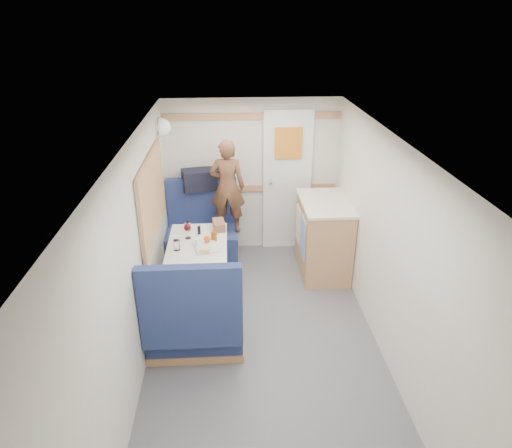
{
  "coord_description": "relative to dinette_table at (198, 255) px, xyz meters",
  "views": [
    {
      "loc": [
        -0.3,
        -3.32,
        2.93
      ],
      "look_at": [
        -0.03,
        0.9,
        0.96
      ],
      "focal_mm": 32.0,
      "sensor_mm": 36.0,
      "label": 1
    }
  ],
  "objects": [
    {
      "name": "ceiling",
      "position": [
        0.65,
        -1.0,
        1.43
      ],
      "size": [
        4.5,
        4.5,
        0.0
      ],
      "primitive_type": "plane",
      "rotation": [
        3.14,
        0.0,
        0.0
      ],
      "color": "silver",
      "rests_on": "wall_back"
    },
    {
      "name": "pepper_grinder",
      "position": [
        0.01,
        0.19,
        0.2
      ],
      "size": [
        0.04,
        0.04,
        0.09
      ],
      "primitive_type": "cylinder",
      "color": "black",
      "rests_on": "dinette_table"
    },
    {
      "name": "tray",
      "position": [
        0.1,
        -0.12,
        0.16
      ],
      "size": [
        0.31,
        0.36,
        0.02
      ],
      "primitive_type": "cube",
      "rotation": [
        0.0,
        0.0,
        0.27
      ],
      "color": "silver",
      "rests_on": "dinette_table"
    },
    {
      "name": "duffel_bag",
      "position": [
        0.04,
        1.12,
        0.46
      ],
      "size": [
        0.58,
        0.37,
        0.25
      ],
      "primitive_type": "cube",
      "rotation": [
        0.0,
        0.0,
        0.23
      ],
      "color": "black",
      "rests_on": "ledge"
    },
    {
      "name": "tumbler_left",
      "position": [
        -0.2,
        -0.16,
        0.21
      ],
      "size": [
        0.07,
        0.07,
        0.11
      ],
      "primitive_type": "cylinder",
      "color": "white",
      "rests_on": "dinette_table"
    },
    {
      "name": "wine_glass",
      "position": [
        -0.11,
        0.09,
        0.28
      ],
      "size": [
        0.08,
        0.08,
        0.17
      ],
      "color": "white",
      "rests_on": "dinette_table"
    },
    {
      "name": "orange_fruit",
      "position": [
        0.11,
        -0.04,
        0.21
      ],
      "size": [
        0.07,
        0.07,
        0.07
      ],
      "primitive_type": "sphere",
      "color": "#DD5709",
      "rests_on": "tray"
    },
    {
      "name": "dinette_table",
      "position": [
        0.0,
        0.0,
        0.0
      ],
      "size": [
        0.62,
        0.92,
        0.72
      ],
      "color": "white",
      "rests_on": "floor"
    },
    {
      "name": "wall_right",
      "position": [
        1.75,
        -1.0,
        0.43
      ],
      "size": [
        0.02,
        4.5,
        2.0
      ],
      "primitive_type": "cube",
      "color": "silver",
      "rests_on": "floor"
    },
    {
      "name": "bench_far",
      "position": [
        -0.0,
        0.86,
        -0.27
      ],
      "size": [
        0.9,
        0.59,
        1.05
      ],
      "color": "#191B52",
      "rests_on": "floor"
    },
    {
      "name": "tumbler_mid",
      "position": [
        -0.12,
        0.29,
        0.21
      ],
      "size": [
        0.06,
        0.06,
        0.1
      ],
      "primitive_type": "cylinder",
      "color": "white",
      "rests_on": "dinette_table"
    },
    {
      "name": "side_window",
      "position": [
        -0.43,
        0.0,
        0.68
      ],
      "size": [
        0.04,
        1.3,
        0.72
      ],
      "primitive_type": "cube",
      "color": "#A2AC92",
      "rests_on": "wall_left"
    },
    {
      "name": "beer_glass",
      "position": [
        0.18,
        0.03,
        0.2
      ],
      "size": [
        0.06,
        0.06,
        0.1
      ],
      "primitive_type": "cylinder",
      "color": "brown",
      "rests_on": "dinette_table"
    },
    {
      "name": "wall_back",
      "position": [
        0.65,
        1.25,
        0.43
      ],
      "size": [
        2.2,
        0.02,
        2.0
      ],
      "primitive_type": "cube",
      "color": "silver",
      "rests_on": "floor"
    },
    {
      "name": "floor",
      "position": [
        0.65,
        -1.0,
        -0.57
      ],
      "size": [
        4.5,
        4.5,
        0.0
      ],
      "primitive_type": "plane",
      "color": "#515156",
      "rests_on": "ground"
    },
    {
      "name": "salt_grinder",
      "position": [
        -0.0,
        -0.1,
        0.2
      ],
      "size": [
        0.03,
        0.03,
        0.08
      ],
      "primitive_type": "cylinder",
      "color": "white",
      "rests_on": "dinette_table"
    },
    {
      "name": "oak_trim_low",
      "position": [
        0.65,
        1.23,
        0.28
      ],
      "size": [
        2.15,
        0.02,
        0.08
      ],
      "primitive_type": "cube",
      "color": "#AD7E4E",
      "rests_on": "wall_back"
    },
    {
      "name": "wall_left",
      "position": [
        -0.45,
        -1.0,
        0.43
      ],
      "size": [
        0.02,
        4.5,
        2.0
      ],
      "primitive_type": "cube",
      "color": "silver",
      "rests_on": "floor"
    },
    {
      "name": "bench_near",
      "position": [
        -0.0,
        -0.86,
        -0.27
      ],
      "size": [
        0.9,
        0.59,
        1.05
      ],
      "color": "#191B52",
      "rests_on": "floor"
    },
    {
      "name": "person",
      "position": [
        0.33,
        0.82,
        0.46
      ],
      "size": [
        0.45,
        0.32,
        1.16
      ],
      "primitive_type": "imported",
      "rotation": [
        0.0,
        0.0,
        3.05
      ],
      "color": "brown",
      "rests_on": "bench_far"
    },
    {
      "name": "galley_counter",
      "position": [
        1.47,
        0.55,
        -0.1
      ],
      "size": [
        0.57,
        0.92,
        0.92
      ],
      "color": "#AD7E4E",
      "rests_on": "floor"
    },
    {
      "name": "dome_light",
      "position": [
        -0.39,
        0.85,
        1.18
      ],
      "size": [
        0.2,
        0.2,
        0.2
      ],
      "primitive_type": "sphere",
      "color": "white",
      "rests_on": "wall_left"
    },
    {
      "name": "oak_trim_high",
      "position": [
        0.65,
        1.23,
        1.21
      ],
      "size": [
        2.15,
        0.02,
        0.08
      ],
      "primitive_type": "cube",
      "color": "#AD7E4E",
      "rests_on": "wall_back"
    },
    {
      "name": "rear_door",
      "position": [
        1.1,
        1.22,
        0.41
      ],
      "size": [
        0.62,
        0.12,
        1.86
      ],
      "color": "white",
      "rests_on": "wall_back"
    },
    {
      "name": "bread_loaf",
      "position": [
        0.22,
        0.31,
        0.2
      ],
      "size": [
        0.15,
        0.24,
        0.09
      ],
      "primitive_type": "cube",
      "rotation": [
        0.0,
        0.0,
        0.14
      ],
      "color": "olive",
      "rests_on": "dinette_table"
    },
    {
      "name": "ledge",
      "position": [
        -0.0,
        1.12,
        0.31
      ],
      "size": [
        0.9,
        0.14,
        0.04
      ],
      "primitive_type": "cube",
      "color": "#AD7E4E",
      "rests_on": "bench_far"
    },
    {
      "name": "cheese_block",
      "position": [
        0.1,
        -0.25,
        0.19
      ],
      "size": [
        0.11,
        0.07,
        0.03
      ],
      "primitive_type": "cube",
      "rotation": [
        0.0,
        0.0,
        -0.17
      ],
      "color": "#E3CD83",
      "rests_on": "tray"
    }
  ]
}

